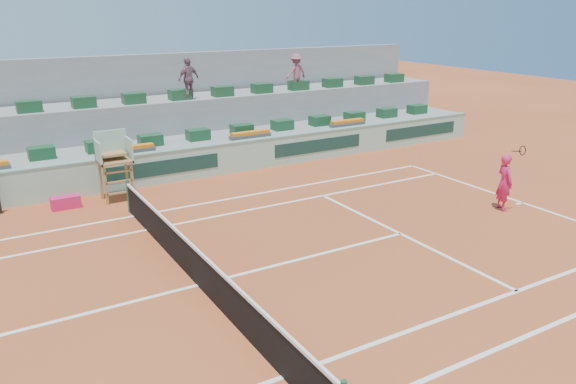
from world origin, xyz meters
name	(u,v)px	position (x,y,z in m)	size (l,w,h in m)	color
ground	(198,285)	(0.00, 0.00, 0.00)	(90.00, 90.00, 0.00)	#9B421E
seating_tier_lower	(95,162)	(0.00, 10.70, 0.60)	(36.00, 4.00, 1.20)	gray
seating_tier_upper	(85,137)	(0.00, 12.30, 1.30)	(36.00, 2.40, 2.60)	gray
stadium_back_wall	(75,109)	(0.00, 13.90, 2.20)	(36.00, 0.40, 4.40)	gray
player_bag	(66,202)	(-1.73, 7.39, 0.21)	(0.93, 0.41, 0.41)	#D71C57
spectator_mid	(189,79)	(4.35, 11.48, 3.49)	(1.05, 0.44, 1.79)	#7E5463
spectator_right	(296,72)	(9.77, 11.55, 3.47)	(1.12, 0.64, 1.73)	#984C60
court_lines	(198,285)	(0.00, 0.00, 0.01)	(23.89, 11.09, 0.01)	white
tennis_net	(197,266)	(0.00, 0.00, 0.53)	(0.10, 11.97, 1.10)	black
advertising_hoarding	(110,174)	(0.02, 8.50, 0.63)	(36.00, 0.34, 1.26)	#99C0A9
umpire_chair	(113,156)	(0.00, 7.50, 1.54)	(1.10, 0.90, 2.40)	olive
seat_row_lower	(98,146)	(0.00, 9.80, 1.42)	(32.90, 0.60, 0.44)	#174525
seat_row_upper	(84,102)	(0.00, 11.70, 2.82)	(32.90, 0.60, 0.44)	#174525
flower_planters	(60,158)	(-1.50, 9.00, 1.33)	(26.80, 0.36, 0.28)	#4A4A4A
tennis_player	(505,182)	(10.74, -0.06, 0.94)	(0.63, 0.95, 2.28)	#D71C57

